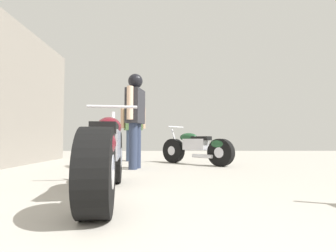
% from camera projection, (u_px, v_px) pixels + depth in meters
% --- Properties ---
extents(ground_plane, '(17.68, 17.68, 0.00)m').
position_uv_depth(ground_plane, '(168.00, 180.00, 3.43)').
color(ground_plane, '#A8A399').
extents(motorcycle_maroon_cruiser, '(0.65, 2.13, 0.99)m').
position_uv_depth(motorcycle_maroon_cruiser, '(106.00, 154.00, 2.48)').
color(motorcycle_maroon_cruiser, black).
rests_on(motorcycle_maroon_cruiser, ground_plane).
extents(motorcycle_black_naked, '(1.49, 1.38, 0.87)m').
position_uv_depth(motorcycle_black_naked, '(197.00, 148.00, 5.64)').
color(motorcycle_black_naked, black).
rests_on(motorcycle_black_naked, ground_plane).
extents(mechanic_in_blue, '(0.65, 0.37, 1.64)m').
position_uv_depth(mechanic_in_blue, '(133.00, 125.00, 6.54)').
color(mechanic_in_blue, '#384766').
rests_on(mechanic_in_blue, ground_plane).
extents(mechanic_with_helmet, '(0.35, 0.72, 1.83)m').
position_uv_depth(mechanic_with_helmet, '(135.00, 111.00, 4.84)').
color(mechanic_with_helmet, '#2D3851').
rests_on(mechanic_with_helmet, ground_plane).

